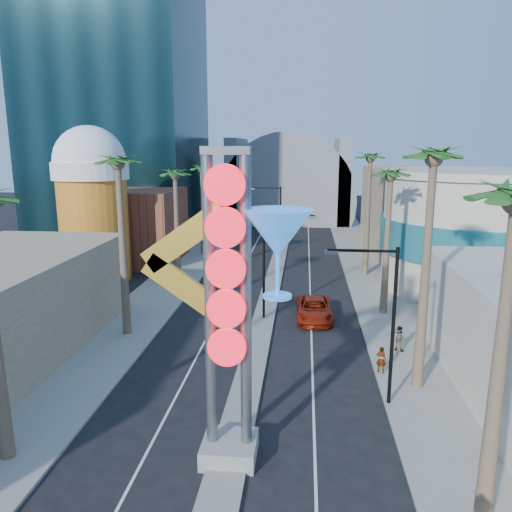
{
  "coord_description": "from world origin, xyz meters",
  "views": [
    {
      "loc": [
        2.87,
        -15.1,
        12.5
      ],
      "look_at": [
        -0.58,
        20.08,
        4.79
      ],
      "focal_mm": 35.0,
      "sensor_mm": 36.0,
      "label": 1
    }
  ],
  "objects_px": {
    "neon_sign": "(249,288)",
    "pedestrian_a": "(381,360)",
    "pedestrian_b": "(399,338)",
    "red_pickup": "(314,309)"
  },
  "relations": [
    {
      "from": "red_pickup",
      "to": "pedestrian_a",
      "type": "bearing_deg",
      "value": -69.59
    },
    {
      "from": "red_pickup",
      "to": "pedestrian_b",
      "type": "xyz_separation_m",
      "value": [
        5.09,
        -5.66,
        0.16
      ]
    },
    {
      "from": "neon_sign",
      "to": "pedestrian_a",
      "type": "height_order",
      "value": "neon_sign"
    },
    {
      "from": "pedestrian_a",
      "to": "pedestrian_b",
      "type": "relative_size",
      "value": 0.96
    },
    {
      "from": "neon_sign",
      "to": "red_pickup",
      "type": "bearing_deg",
      "value": 80.48
    },
    {
      "from": "red_pickup",
      "to": "pedestrian_a",
      "type": "height_order",
      "value": "pedestrian_a"
    },
    {
      "from": "neon_sign",
      "to": "pedestrian_b",
      "type": "relative_size",
      "value": 7.92
    },
    {
      "from": "neon_sign",
      "to": "pedestrian_a",
      "type": "relative_size",
      "value": 8.26
    },
    {
      "from": "neon_sign",
      "to": "red_pickup",
      "type": "xyz_separation_m",
      "value": [
        2.92,
        17.41,
        -6.53
      ]
    },
    {
      "from": "pedestrian_b",
      "to": "pedestrian_a",
      "type": "bearing_deg",
      "value": 92.13
    }
  ]
}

